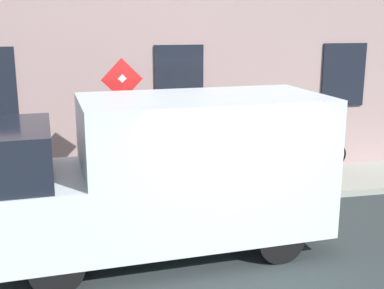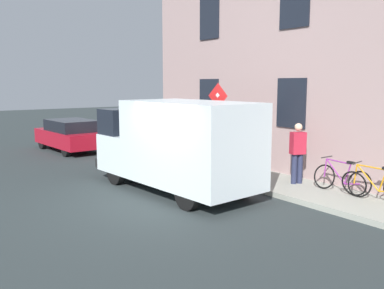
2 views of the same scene
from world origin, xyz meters
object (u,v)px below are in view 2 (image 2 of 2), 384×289
Objects in this scene: pedestrian at (298,151)px; sign_post_stacked at (218,120)px; parked_hatchback at (71,134)px; bicycle_purple at (341,179)px; bicycle_orange at (375,186)px; delivery_van at (176,143)px.

sign_post_stacked is at bearing 45.85° from pedestrian.
bicycle_purple is (2.94, -11.59, -0.22)m from parked_hatchback.
sign_post_stacked is 2.61m from pedestrian.
delivery_van is at bearing 29.92° from bicycle_orange.
bicycle_orange is at bearing -75.36° from sign_post_stacked.
parked_hatchback is 2.38× the size of bicycle_orange.
delivery_van is at bearing 80.11° from pedestrian.
sign_post_stacked is 0.50× the size of delivery_van.
sign_post_stacked reaches higher than pedestrian.
sign_post_stacked is 8.24m from parked_hatchback.
bicycle_orange is at bearing 179.60° from bicycle_purple.
pedestrian is at bearing -3.95° from bicycle_orange.
parked_hatchback is 12.87m from bicycle_orange.
bicycle_orange is (2.94, -12.52, -0.22)m from parked_hatchback.
bicycle_orange is 0.93m from bicycle_purple.
bicycle_orange and bicycle_purple have the same top height.
bicycle_purple is at bearing -7.47° from bicycle_orange.
pedestrian reaches higher than bicycle_orange.
sign_post_stacked reaches higher than parked_hatchback.
bicycle_purple is (0.00, 0.93, 0.00)m from bicycle_orange.
bicycle_orange is at bearing -146.58° from delivery_van.
delivery_van is 8.51m from parked_hatchback.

